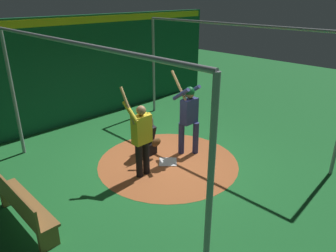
{
  "coord_description": "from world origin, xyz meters",
  "views": [
    {
      "loc": [
        4.8,
        -4.75,
        3.76
      ],
      "look_at": [
        0.0,
        0.0,
        0.95
      ],
      "focal_mm": 33.96,
      "sensor_mm": 36.0,
      "label": 1
    }
  ],
  "objects_px": {
    "batter": "(189,114)",
    "catcher": "(147,140)",
    "home_plate": "(168,162)",
    "bench": "(21,204)",
    "visitor": "(141,136)"
  },
  "relations": [
    {
      "from": "batter",
      "to": "catcher",
      "type": "relative_size",
      "value": 2.12
    },
    {
      "from": "catcher",
      "to": "bench",
      "type": "height_order",
      "value": "catcher"
    },
    {
      "from": "home_plate",
      "to": "bench",
      "type": "relative_size",
      "value": 0.22
    },
    {
      "from": "home_plate",
      "to": "visitor",
      "type": "relative_size",
      "value": 0.21
    },
    {
      "from": "home_plate",
      "to": "visitor",
      "type": "height_order",
      "value": "visitor"
    },
    {
      "from": "batter",
      "to": "visitor",
      "type": "distance_m",
      "value": 1.51
    },
    {
      "from": "batter",
      "to": "home_plate",
      "type": "bearing_deg",
      "value": -90.16
    },
    {
      "from": "batter",
      "to": "catcher",
      "type": "height_order",
      "value": "batter"
    },
    {
      "from": "visitor",
      "to": "home_plate",
      "type": "bearing_deg",
      "value": 89.92
    },
    {
      "from": "batter",
      "to": "bench",
      "type": "relative_size",
      "value": 1.11
    },
    {
      "from": "catcher",
      "to": "bench",
      "type": "xyz_separation_m",
      "value": [
        0.52,
        -3.31,
        0.06
      ]
    },
    {
      "from": "home_plate",
      "to": "catcher",
      "type": "distance_m",
      "value": 0.78
    },
    {
      "from": "catcher",
      "to": "home_plate",
      "type": "bearing_deg",
      "value": 5.57
    },
    {
      "from": "home_plate",
      "to": "bench",
      "type": "xyz_separation_m",
      "value": [
        -0.16,
        -3.37,
        0.44
      ]
    },
    {
      "from": "home_plate",
      "to": "batter",
      "type": "relative_size",
      "value": 0.2
    }
  ]
}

